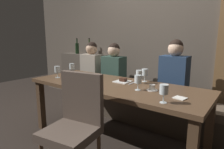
{
  "coord_description": "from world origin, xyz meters",
  "views": [
    {
      "loc": [
        1.36,
        -1.86,
        1.3
      ],
      "look_at": [
        -0.07,
        0.06,
        0.84
      ],
      "focal_mm": 31.24,
      "sensor_mm": 36.0,
      "label": 1
    }
  ],
  "objects_px": {
    "wine_bottle_dark_red": "(77,48)",
    "wine_glass_far_right": "(145,73)",
    "diner_far_end": "(174,72)",
    "chair_near_side": "(75,120)",
    "diner_bearded": "(114,67)",
    "wine_glass_center_back": "(72,67)",
    "wine_glass_end_left": "(138,79)",
    "espresso_cup": "(152,88)",
    "wine_bottle_pale_label": "(89,49)",
    "banquette_bench": "(141,107)",
    "dining_table": "(114,91)",
    "wine_glass_near_right": "(164,90)",
    "fork_on_table": "(133,83)",
    "wine_glass_far_left": "(57,70)",
    "diner_redhead": "(92,64)",
    "wine_glass_near_left": "(139,74)",
    "dessert_plate": "(123,81)"
  },
  "relations": [
    {
      "from": "wine_bottle_dark_red",
      "to": "wine_glass_far_right",
      "type": "distance_m",
      "value": 2.08
    },
    {
      "from": "diner_far_end",
      "to": "wine_bottle_dark_red",
      "type": "bearing_deg",
      "value": 172.11
    },
    {
      "from": "chair_near_side",
      "to": "diner_bearded",
      "type": "bearing_deg",
      "value": 113.22
    },
    {
      "from": "chair_near_side",
      "to": "wine_glass_center_back",
      "type": "relative_size",
      "value": 5.98
    },
    {
      "from": "diner_bearded",
      "to": "wine_glass_end_left",
      "type": "xyz_separation_m",
      "value": [
        0.9,
        -0.79,
        0.05
      ]
    },
    {
      "from": "diner_far_end",
      "to": "espresso_cup",
      "type": "height_order",
      "value": "diner_far_end"
    },
    {
      "from": "wine_bottle_dark_red",
      "to": "wine_bottle_pale_label",
      "type": "bearing_deg",
      "value": 1.08
    },
    {
      "from": "banquette_bench",
      "to": "wine_glass_end_left",
      "type": "xyz_separation_m",
      "value": [
        0.37,
        -0.77,
        0.63
      ]
    },
    {
      "from": "dining_table",
      "to": "wine_glass_near_right",
      "type": "distance_m",
      "value": 0.83
    },
    {
      "from": "wine_glass_far_right",
      "to": "fork_on_table",
      "type": "xyz_separation_m",
      "value": [
        -0.08,
        -0.17,
        -0.11
      ]
    },
    {
      "from": "wine_bottle_dark_red",
      "to": "wine_glass_end_left",
      "type": "height_order",
      "value": "wine_bottle_dark_red"
    },
    {
      "from": "wine_bottle_pale_label",
      "to": "diner_far_end",
      "type": "bearing_deg",
      "value": -9.54
    },
    {
      "from": "wine_glass_far_left",
      "to": "fork_on_table",
      "type": "height_order",
      "value": "wine_glass_far_left"
    },
    {
      "from": "diner_redhead",
      "to": "wine_bottle_dark_red",
      "type": "bearing_deg",
      "value": 155.99
    },
    {
      "from": "wine_glass_far_right",
      "to": "banquette_bench",
      "type": "bearing_deg",
      "value": 123.15
    },
    {
      "from": "wine_glass_far_left",
      "to": "diner_redhead",
      "type": "bearing_deg",
      "value": 100.77
    },
    {
      "from": "wine_glass_far_left",
      "to": "fork_on_table",
      "type": "distance_m",
      "value": 1.07
    },
    {
      "from": "wine_glass_far_right",
      "to": "espresso_cup",
      "type": "bearing_deg",
      "value": -51.69
    },
    {
      "from": "diner_bearded",
      "to": "chair_near_side",
      "type": "bearing_deg",
      "value": -66.78
    },
    {
      "from": "wine_glass_near_right",
      "to": "espresso_cup",
      "type": "relative_size",
      "value": 1.37
    },
    {
      "from": "chair_near_side",
      "to": "wine_glass_end_left",
      "type": "distance_m",
      "value": 0.77
    },
    {
      "from": "wine_bottle_dark_red",
      "to": "wine_glass_far_left",
      "type": "height_order",
      "value": "wine_bottle_dark_red"
    },
    {
      "from": "wine_glass_far_left",
      "to": "chair_near_side",
      "type": "bearing_deg",
      "value": -30.2
    },
    {
      "from": "wine_glass_end_left",
      "to": "wine_glass_near_left",
      "type": "relative_size",
      "value": 1.0
    },
    {
      "from": "chair_near_side",
      "to": "dessert_plate",
      "type": "height_order",
      "value": "chair_near_side"
    },
    {
      "from": "wine_glass_near_right",
      "to": "wine_glass_far_right",
      "type": "distance_m",
      "value": 0.82
    },
    {
      "from": "wine_bottle_pale_label",
      "to": "wine_glass_near_right",
      "type": "xyz_separation_m",
      "value": [
        2.12,
        -1.33,
        -0.22
      ]
    },
    {
      "from": "wine_glass_center_back",
      "to": "espresso_cup",
      "type": "height_order",
      "value": "wine_glass_center_back"
    },
    {
      "from": "dining_table",
      "to": "diner_redhead",
      "type": "relative_size",
      "value": 2.87
    },
    {
      "from": "diner_far_end",
      "to": "fork_on_table",
      "type": "distance_m",
      "value": 0.65
    },
    {
      "from": "wine_glass_near_right",
      "to": "wine_glass_far_left",
      "type": "bearing_deg",
      "value": 175.66
    },
    {
      "from": "wine_glass_far_right",
      "to": "wine_glass_near_left",
      "type": "distance_m",
      "value": 0.13
    },
    {
      "from": "dessert_plate",
      "to": "wine_glass_near_left",
      "type": "bearing_deg",
      "value": 16.13
    },
    {
      "from": "diner_bearded",
      "to": "fork_on_table",
      "type": "distance_m",
      "value": 0.89
    },
    {
      "from": "diner_redhead",
      "to": "wine_glass_near_right",
      "type": "xyz_separation_m",
      "value": [
        1.77,
        -1.01,
        0.04
      ]
    },
    {
      "from": "wine_glass_end_left",
      "to": "diner_far_end",
      "type": "bearing_deg",
      "value": 81.72
    },
    {
      "from": "diner_redhead",
      "to": "wine_glass_near_left",
      "type": "bearing_deg",
      "value": -22.04
    },
    {
      "from": "wine_glass_center_back",
      "to": "chair_near_side",
      "type": "bearing_deg",
      "value": -41.02
    },
    {
      "from": "dining_table",
      "to": "wine_glass_center_back",
      "type": "height_order",
      "value": "wine_glass_center_back"
    },
    {
      "from": "wine_glass_near_right",
      "to": "fork_on_table",
      "type": "height_order",
      "value": "wine_glass_near_right"
    },
    {
      "from": "diner_far_end",
      "to": "wine_bottle_dark_red",
      "type": "distance_m",
      "value": 2.23
    },
    {
      "from": "wine_glass_near_right",
      "to": "fork_on_table",
      "type": "distance_m",
      "value": 0.76
    },
    {
      "from": "wine_bottle_dark_red",
      "to": "wine_glass_far_right",
      "type": "xyz_separation_m",
      "value": [
        1.95,
        -0.69,
        -0.21
      ]
    },
    {
      "from": "espresso_cup",
      "to": "fork_on_table",
      "type": "height_order",
      "value": "espresso_cup"
    },
    {
      "from": "diner_bearded",
      "to": "wine_bottle_pale_label",
      "type": "bearing_deg",
      "value": 159.75
    },
    {
      "from": "wine_glass_near_right",
      "to": "espresso_cup",
      "type": "bearing_deg",
      "value": 129.38
    },
    {
      "from": "wine_glass_far_left",
      "to": "fork_on_table",
      "type": "bearing_deg",
      "value": 18.74
    },
    {
      "from": "wine_bottle_dark_red",
      "to": "wine_glass_center_back",
      "type": "height_order",
      "value": "wine_bottle_dark_red"
    },
    {
      "from": "wine_bottle_pale_label",
      "to": "wine_glass_far_left",
      "type": "bearing_deg",
      "value": -66.59
    },
    {
      "from": "dessert_plate",
      "to": "wine_glass_far_right",
      "type": "bearing_deg",
      "value": 41.09
    }
  ]
}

